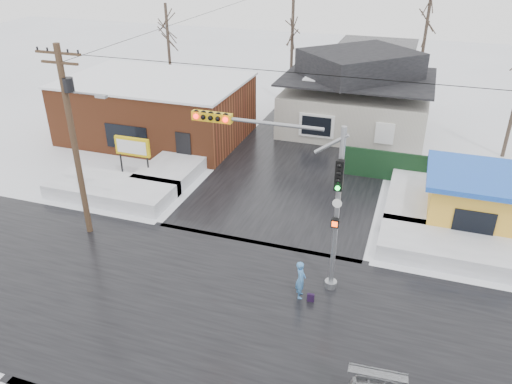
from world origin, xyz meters
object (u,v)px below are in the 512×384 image
(marquee_sign, at_px, (132,148))
(traffic_signal, at_px, (298,184))
(utility_pole, at_px, (74,133))
(kiosk, at_px, (473,200))
(pedestrian, at_px, (301,280))

(marquee_sign, bearing_deg, traffic_signal, -29.72)
(utility_pole, relative_size, kiosk, 1.96)
(marquee_sign, bearing_deg, kiosk, 1.55)
(kiosk, distance_m, pedestrian, 10.35)
(utility_pole, xyz_separation_m, pedestrian, (10.88, -1.49, -4.29))
(kiosk, xyz_separation_m, pedestrian, (-6.55, -7.98, -0.64))
(kiosk, height_order, pedestrian, kiosk)
(pedestrian, bearing_deg, kiosk, -52.36)
(utility_pole, bearing_deg, pedestrian, -7.80)
(traffic_signal, relative_size, marquee_sign, 2.75)
(traffic_signal, bearing_deg, utility_pole, 177.05)
(marquee_sign, xyz_separation_m, kiosk, (18.50, 0.50, -0.46))
(utility_pole, distance_m, pedestrian, 11.79)
(marquee_sign, distance_m, kiosk, 18.51)
(traffic_signal, xyz_separation_m, utility_pole, (-10.36, 0.53, 0.57))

